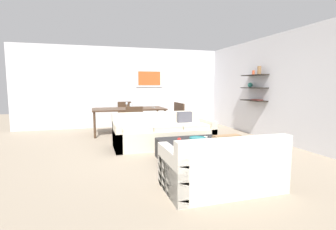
{
  "coord_description": "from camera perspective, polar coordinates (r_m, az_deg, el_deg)",
  "views": [
    {
      "loc": [
        -1.47,
        -5.29,
        1.42
      ],
      "look_at": [
        0.19,
        0.2,
        0.75
      ],
      "focal_mm": 27.19,
      "sensor_mm": 36.0,
      "label": 1
    }
  ],
  "objects": [
    {
      "name": "dining_chair_foot",
      "position": [
        6.71,
        -7.67,
        -1.24
      ],
      "size": [
        0.44,
        0.44,
        0.88
      ],
      "color": "#422D1E",
      "rests_on": "ground"
    },
    {
      "name": "dining_chair_right_near",
      "position": [
        7.72,
        2.22,
        -0.16
      ],
      "size": [
        0.44,
        0.44,
        0.88
      ],
      "color": "#422D1E",
      "rests_on": "ground"
    },
    {
      "name": "dining_chair_right_far",
      "position": [
        8.14,
        1.2,
        0.2
      ],
      "size": [
        0.44,
        0.44,
        0.88
      ],
      "color": "#422D1E",
      "rests_on": "ground"
    },
    {
      "name": "ground_plane",
      "position": [
        5.67,
        -1.23,
        -7.84
      ],
      "size": [
        18.0,
        18.0,
        0.0
      ],
      "primitive_type": "plane",
      "color": "gray"
    },
    {
      "name": "coffee_table",
      "position": [
        4.9,
        5.63,
        -7.91
      ],
      "size": [
        1.25,
        0.97,
        0.38
      ],
      "color": "black",
      "rests_on": "ground"
    },
    {
      "name": "wine_glass_foot",
      "position": [
        7.13,
        -8.31,
        2.23
      ],
      "size": [
        0.07,
        0.07,
        0.18
      ],
      "color": "silver",
      "rests_on": "dining_table"
    },
    {
      "name": "dining_chair_head",
      "position": [
        8.49,
        -9.61,
        0.37
      ],
      "size": [
        0.44,
        0.44,
        0.88
      ],
      "color": "#422D1E",
      "rests_on": "ground"
    },
    {
      "name": "right_wall_shelf_unit",
      "position": [
        7.41,
        20.68,
        5.7
      ],
      "size": [
        0.34,
        8.2,
        2.7
      ],
      "color": "silver",
      "rests_on": "ground"
    },
    {
      "name": "decorative_bowl",
      "position": [
        4.8,
        6.64,
        -5.4
      ],
      "size": [
        0.31,
        0.31,
        0.08
      ],
      "color": "#19666B",
      "rests_on": "coffee_table"
    },
    {
      "name": "wine_glass_right_near",
      "position": [
        7.58,
        -3.04,
        2.38
      ],
      "size": [
        0.07,
        0.07,
        0.15
      ],
      "color": "silver",
      "rests_on": "dining_table"
    },
    {
      "name": "apple_on_coffee_table",
      "position": [
        4.75,
        2.52,
        -5.53
      ],
      "size": [
        0.07,
        0.07,
        0.07
      ],
      "primitive_type": "sphere",
      "color": "red",
      "rests_on": "coffee_table"
    },
    {
      "name": "dining_table",
      "position": [
        7.58,
        -8.77,
        1.05
      ],
      "size": [
        2.09,
        1.0,
        0.75
      ],
      "color": "#422D1E",
      "rests_on": "ground"
    },
    {
      "name": "candle_jar",
      "position": [
        4.96,
        8.37,
        -5.14
      ],
      "size": [
        0.09,
        0.09,
        0.06
      ],
      "primitive_type": "cylinder",
      "color": "silver",
      "rests_on": "coffee_table"
    },
    {
      "name": "loveseat_white",
      "position": [
        3.64,
        11.94,
        -11.53
      ],
      "size": [
        1.56,
        0.9,
        0.78
      ],
      "color": "silver",
      "rests_on": "ground"
    },
    {
      "name": "wine_glass_right_far",
      "position": [
        7.82,
        -3.47,
        2.55
      ],
      "size": [
        0.08,
        0.08,
        0.16
      ],
      "color": "silver",
      "rests_on": "dining_table"
    },
    {
      "name": "sofa_beige",
      "position": [
        5.95,
        -0.94,
        -4.26
      ],
      "size": [
        2.29,
        0.9,
        0.78
      ],
      "color": "beige",
      "rests_on": "ground"
    },
    {
      "name": "back_wall_unit",
      "position": [
        9.0,
        -5.43,
        6.2
      ],
      "size": [
        8.4,
        0.09,
        2.7
      ],
      "color": "silver",
      "rests_on": "ground"
    },
    {
      "name": "wine_glass_head",
      "position": [
        8.0,
        -9.24,
        2.56
      ],
      "size": [
        0.07,
        0.07,
        0.15
      ],
      "color": "silver",
      "rests_on": "dining_table"
    }
  ]
}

